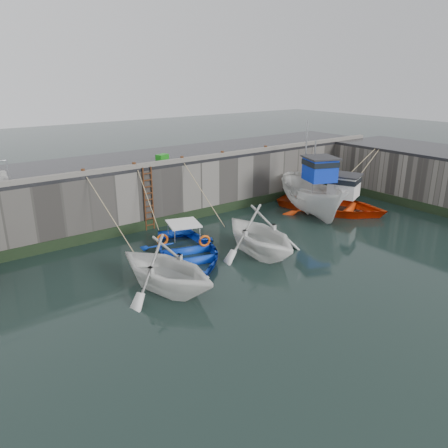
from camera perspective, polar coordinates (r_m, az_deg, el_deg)
ground at (r=16.40m, az=13.58°, el=-8.72°), size 120.00×120.00×0.00m
quay_back at (r=25.09m, az=-8.48°, el=5.08°), size 30.00×5.00×3.00m
road_back at (r=24.76m, az=-8.66°, el=8.62°), size 30.00×5.00×0.16m
kerb_back at (r=22.71m, az=-5.81°, el=8.26°), size 30.00×0.30×0.20m
algae_back at (r=23.31m, az=-5.32°, el=0.91°), size 30.00×0.08×0.50m
algae_right at (r=27.09m, az=26.03°, el=1.61°), size 0.08×15.00×0.50m
ladder at (r=21.96m, az=-9.81°, el=3.22°), size 0.51×0.08×3.20m
boat_near_white at (r=16.36m, az=-7.54°, el=-8.39°), size 4.89×5.32×2.35m
boat_near_white_rope at (r=19.95m, az=-13.75°, el=-3.57°), size 0.04×4.53×3.10m
boat_near_blue at (r=18.94m, az=-4.79°, el=-4.30°), size 5.05×6.05×1.08m
boat_near_blue_rope at (r=21.65m, az=-9.52°, el=-1.43°), size 0.04×3.09×3.10m
boat_near_blacktrim at (r=19.36m, az=4.54°, el=-3.75°), size 4.51×5.07×2.45m
boat_near_blacktrim_rope at (r=22.37m, az=-2.35°, el=-0.49°), size 0.04×4.10×3.10m
boat_far_white at (r=24.91m, az=11.58°, el=3.62°), size 4.37×6.55×5.37m
boat_far_orange at (r=25.74m, az=14.01°, el=2.55°), size 6.46×7.39×4.28m
fish_crate at (r=23.52m, az=-8.07°, el=8.66°), size 0.73×0.58×0.29m
bollard_a at (r=20.73m, az=-17.92°, el=6.49°), size 0.18×0.18×0.28m
bollard_b at (r=21.64m, az=-11.66°, el=7.53°), size 0.18×0.18×0.28m
bollard_c at (r=22.89m, az=-5.51°, el=8.46°), size 0.18×0.18×0.28m
bollard_d at (r=24.32m, az=-0.22°, el=9.18°), size 0.18×0.18×0.28m
bollard_e at (r=26.33m, az=5.46°, el=9.86°), size 0.18×0.18×0.28m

